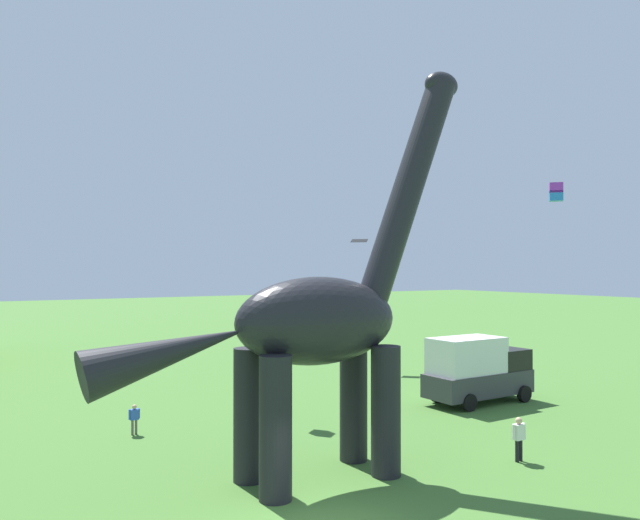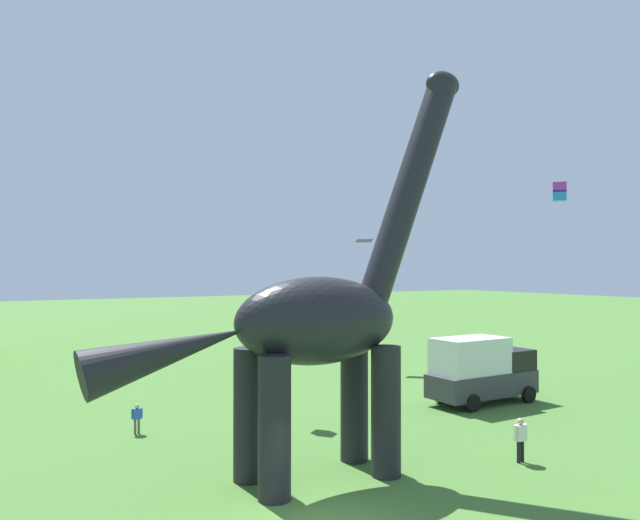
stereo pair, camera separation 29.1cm
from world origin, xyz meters
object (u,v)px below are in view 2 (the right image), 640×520
object	(u,v)px
person_far_spectator	(520,436)
parked_box_truck	(481,369)
kite_far_left	(364,241)
kite_near_low	(286,303)
dinosaur_sculpture	(316,321)
person_vendor_side	(137,416)
kite_apex	(559,192)

from	to	relation	value
person_far_spectator	parked_box_truck	bearing A→B (deg)	9.84
person_far_spectator	kite_far_left	distance (m)	21.79
parked_box_truck	kite_near_low	bearing A→B (deg)	165.24
dinosaur_sculpture	parked_box_truck	size ratio (longest dim) A/B	2.40
person_vendor_side	kite_apex	xyz separation A→B (m)	(14.47, -8.40, 8.86)
parked_box_truck	person_far_spectator	xyz separation A→B (m)	(-5.39, -7.16, -0.74)
parked_box_truck	kite_far_left	world-z (taller)	kite_far_left
parked_box_truck	person_vendor_side	bearing A→B (deg)	168.16
dinosaur_sculpture	person_far_spectator	size ratio (longest dim) A/B	9.08
kite_far_left	kite_near_low	size ratio (longest dim) A/B	1.52
person_vendor_side	kite_apex	size ratio (longest dim) A/B	1.63
person_far_spectator	kite_near_low	size ratio (longest dim) A/B	1.70
person_vendor_side	kite_apex	bearing A→B (deg)	-12.26
dinosaur_sculpture	person_vendor_side	world-z (taller)	dinosaur_sculpture
parked_box_truck	kite_near_low	distance (m)	10.23
kite_apex	kite_near_low	distance (m)	12.18
person_vendor_side	kite_apex	world-z (taller)	kite_apex
dinosaur_sculpture	person_vendor_side	distance (m)	9.68
kite_apex	person_vendor_side	bearing A→B (deg)	149.86
kite_far_left	kite_apex	size ratio (longest dim) A/B	1.84
person_vendor_side	person_far_spectator	xyz separation A→B (m)	(10.25, -10.10, 0.19)
parked_box_truck	kite_far_left	xyz separation A→B (m)	(1.55, 12.10, 6.70)
dinosaur_sculpture	kite_near_low	bearing A→B (deg)	70.40
kite_far_left	kite_apex	distance (m)	17.81
dinosaur_sculpture	person_far_spectator	bearing A→B (deg)	-16.96
parked_box_truck	person_far_spectator	world-z (taller)	parked_box_truck
person_vendor_side	kite_far_left	bearing A→B (deg)	45.96
kite_far_left	kite_apex	world-z (taller)	kite_apex
person_vendor_side	kite_near_low	size ratio (longest dim) A/B	1.34
dinosaur_sculpture	kite_far_left	world-z (taller)	dinosaur_sculpture
person_vendor_side	kite_near_low	xyz separation A→B (m)	(6.24, -0.67, 4.27)
parked_box_truck	kite_far_left	bearing A→B (deg)	81.54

